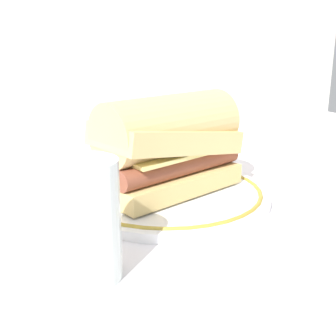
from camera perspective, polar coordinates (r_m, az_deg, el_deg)
ground_plane at (r=0.64m, az=0.72°, el=-3.23°), size 1.50×1.50×0.00m
plate at (r=0.62m, az=0.00°, el=-3.30°), size 0.28×0.28×0.01m
sausage_sandwich at (r=0.60m, az=-0.00°, el=3.10°), size 0.21×0.13×0.13m
drinking_glass at (r=0.42m, az=-10.39°, el=-7.58°), size 0.06×0.06×0.11m
butter_knife at (r=0.84m, az=-4.89°, el=1.86°), size 0.13×0.08×0.01m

